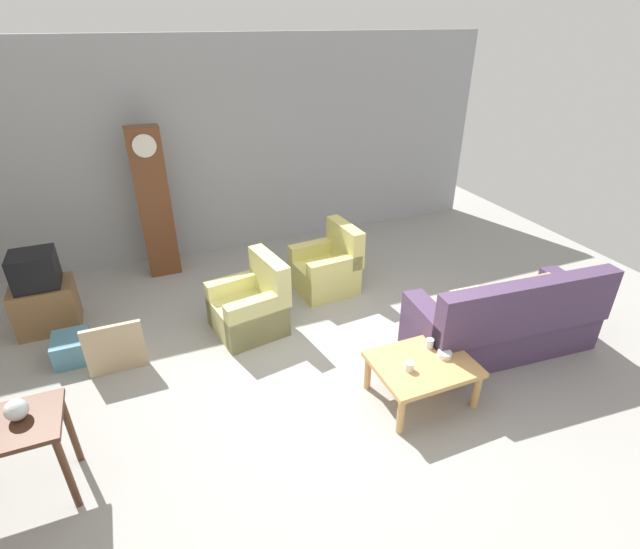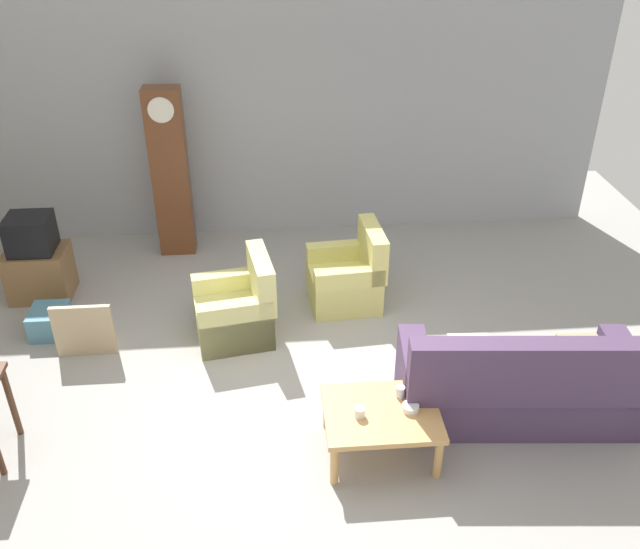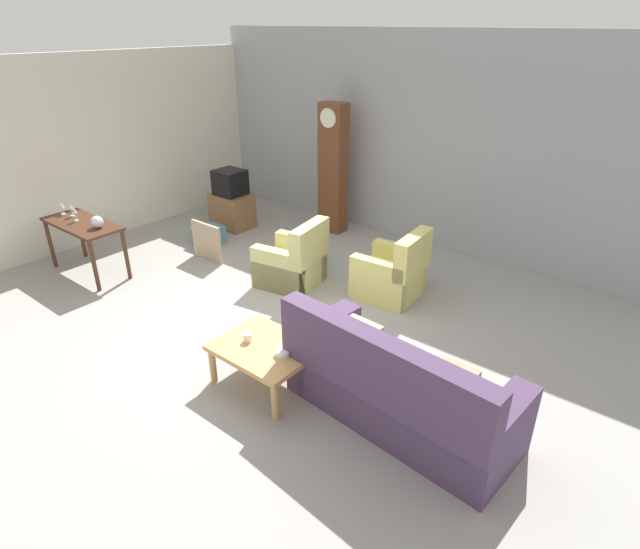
% 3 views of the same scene
% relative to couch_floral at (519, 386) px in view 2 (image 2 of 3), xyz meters
% --- Properties ---
extents(ground_plane, '(10.40, 10.40, 0.00)m').
position_rel_couch_floral_xyz_m(ground_plane, '(-1.97, 0.40, -0.35)').
color(ground_plane, '#999691').
extents(garage_door_wall, '(8.40, 0.16, 3.20)m').
position_rel_couch_floral_xyz_m(garage_door_wall, '(-1.97, 4.00, 1.25)').
color(garage_door_wall, '#9EA0A5').
rests_on(garage_door_wall, ground_plane).
extents(couch_floral, '(2.16, 1.05, 1.04)m').
position_rel_couch_floral_xyz_m(couch_floral, '(0.00, 0.00, 0.00)').
color(couch_floral, '#4C3856').
rests_on(couch_floral, ground_plane).
extents(armchair_olive_near, '(0.91, 0.88, 0.92)m').
position_rel_couch_floral_xyz_m(armchair_olive_near, '(-2.53, 1.47, -0.05)').
color(armchair_olive_near, '#CCC67A').
rests_on(armchair_olive_near, ground_plane).
extents(armchair_olive_far, '(0.85, 0.82, 0.92)m').
position_rel_couch_floral_xyz_m(armchair_olive_far, '(-1.30, 2.03, -0.05)').
color(armchair_olive_far, '#D7CF71').
rests_on(armchair_olive_far, ground_plane).
extents(coffee_table_wood, '(0.96, 0.76, 0.44)m').
position_rel_couch_floral_xyz_m(coffee_table_wood, '(-1.29, -0.33, 0.03)').
color(coffee_table_wood, tan).
rests_on(coffee_table_wood, ground_plane).
extents(grandfather_clock, '(0.44, 0.30, 2.13)m').
position_rel_couch_floral_xyz_m(grandfather_clock, '(-3.35, 3.42, 0.72)').
color(grandfather_clock, brown).
rests_on(grandfather_clock, ground_plane).
extents(tv_stand_cabinet, '(0.68, 0.52, 0.59)m').
position_rel_couch_floral_xyz_m(tv_stand_cabinet, '(-4.82, 2.45, -0.06)').
color(tv_stand_cabinet, brown).
rests_on(tv_stand_cabinet, ground_plane).
extents(tv_crt, '(0.48, 0.44, 0.42)m').
position_rel_couch_floral_xyz_m(tv_crt, '(-4.82, 2.45, 0.45)').
color(tv_crt, black).
rests_on(tv_crt, tv_stand_cabinet).
extents(framed_picture_leaning, '(0.60, 0.05, 0.58)m').
position_rel_couch_floral_xyz_m(framed_picture_leaning, '(-4.07, 1.25, -0.06)').
color(framed_picture_leaning, tan).
rests_on(framed_picture_leaning, ground_plane).
extents(storage_box_blue, '(0.38, 0.42, 0.29)m').
position_rel_couch_floral_xyz_m(storage_box_blue, '(-4.54, 1.67, -0.21)').
color(storage_box_blue, teal).
rests_on(storage_box_blue, ground_plane).
extents(cup_white_porcelain, '(0.09, 0.09, 0.09)m').
position_rel_couch_floral_xyz_m(cup_white_porcelain, '(-1.48, -0.37, 0.13)').
color(cup_white_porcelain, white).
rests_on(cup_white_porcelain, coffee_table_wood).
extents(cup_blue_rimmed, '(0.08, 0.08, 0.10)m').
position_rel_couch_floral_xyz_m(cup_blue_rimmed, '(-1.11, -0.15, 0.14)').
color(cup_blue_rimmed, silver).
rests_on(cup_blue_rimmed, coffee_table_wood).
extents(bowl_white_stacked, '(0.14, 0.14, 0.05)m').
position_rel_couch_floral_xyz_m(bowl_white_stacked, '(-1.05, -0.34, 0.12)').
color(bowl_white_stacked, white).
rests_on(bowl_white_stacked, coffee_table_wood).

